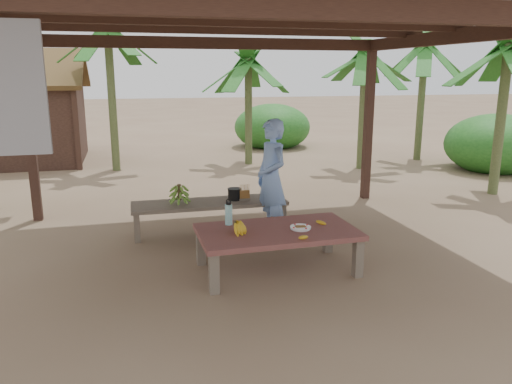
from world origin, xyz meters
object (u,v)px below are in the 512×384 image
object	(u,v)px
bench	(210,205)
ripe_banana_bunch	(235,227)
work_table	(277,235)
water_flask	(229,214)
cooking_pot	(235,194)
woman	(271,178)
plate	(300,228)

from	to	relation	value
bench	ripe_banana_bunch	bearing A→B (deg)	-88.90
work_table	ripe_banana_bunch	bearing A→B (deg)	-179.38
water_flask	ripe_banana_bunch	bearing A→B (deg)	-89.92
bench	water_flask	distance (m)	1.33
work_table	cooking_pot	size ratio (longest dim) A/B	9.47
work_table	cooking_pot	distance (m)	1.65
ripe_banana_bunch	cooking_pot	bearing A→B (deg)	77.85
ripe_banana_bunch	work_table	bearing A→B (deg)	1.41
ripe_banana_bunch	woman	world-z (taller)	woman
woman	work_table	bearing A→B (deg)	-25.92
work_table	cooking_pot	xyz separation A→B (m)	(-0.14, 1.65, 0.10)
bench	ripe_banana_bunch	world-z (taller)	ripe_banana_bunch
plate	woman	xyz separation A→B (m)	(0.05, 1.35, 0.30)
ripe_banana_bunch	woman	bearing A→B (deg)	58.17
plate	ripe_banana_bunch	bearing A→B (deg)	176.24
work_table	woman	world-z (taller)	woman
work_table	plate	distance (m)	0.28
ripe_banana_bunch	cooking_pot	xyz separation A→B (m)	(0.36, 1.66, -0.05)
cooking_pot	woman	size ratio (longest dim) A/B	0.12
work_table	bench	xyz separation A→B (m)	(-0.51, 1.63, -0.04)
ripe_banana_bunch	woman	xyz separation A→B (m)	(0.80, 1.30, 0.24)
ripe_banana_bunch	water_flask	bearing A→B (deg)	90.08
ripe_banana_bunch	cooking_pot	distance (m)	1.70
work_table	plate	world-z (taller)	plate
work_table	water_flask	size ratio (longest dim) A/B	5.72
woman	bench	bearing A→B (deg)	-125.61
ripe_banana_bunch	plate	world-z (taller)	ripe_banana_bunch
bench	woman	bearing A→B (deg)	-22.45
cooking_pot	work_table	bearing A→B (deg)	-85.09
work_table	water_flask	world-z (taller)	water_flask
ripe_banana_bunch	water_flask	world-z (taller)	water_flask
work_table	cooking_pot	world-z (taller)	cooking_pot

